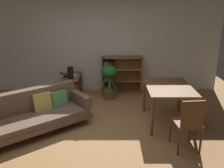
{
  "coord_description": "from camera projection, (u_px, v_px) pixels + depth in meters",
  "views": [
    {
      "loc": [
        0.43,
        -3.98,
        2.31
      ],
      "look_at": [
        0.44,
        0.56,
        0.85
      ],
      "focal_mm": 38.69,
      "sensor_mm": 36.0,
      "label": 1
    }
  ],
  "objects": [
    {
      "name": "ground_plane",
      "position": [
        89.0,
        136.0,
        4.49
      ],
      "size": [
        8.16,
        8.16,
        0.0
      ],
      "primitive_type": "plane",
      "color": "#9E7042"
    },
    {
      "name": "back_wall_panel",
      "position": [
        96.0,
        43.0,
        6.65
      ],
      "size": [
        6.8,
        0.1,
        2.7
      ],
      "primitive_type": "cube",
      "color": "silver",
      "rests_on": "ground_plane"
    },
    {
      "name": "fabric_couch",
      "position": [
        35.0,
        112.0,
        4.65
      ],
      "size": [
        2.07,
        1.88,
        0.78
      ],
      "color": "olive",
      "rests_on": "ground_plane"
    },
    {
      "name": "media_console",
      "position": [
        72.0,
        87.0,
        6.32
      ],
      "size": [
        0.42,
        1.04,
        0.59
      ],
      "color": "brown",
      "rests_on": "ground_plane"
    },
    {
      "name": "open_laptop",
      "position": [
        69.0,
        75.0,
        6.29
      ],
      "size": [
        0.49,
        0.38,
        0.11
      ],
      "color": "silver",
      "rests_on": "media_console"
    },
    {
      "name": "desk_speaker",
      "position": [
        70.0,
        73.0,
        6.01
      ],
      "size": [
        0.15,
        0.15,
        0.3
      ],
      "color": "black",
      "rests_on": "media_console"
    },
    {
      "name": "potted_floor_plant",
      "position": [
        109.0,
        79.0,
        6.19
      ],
      "size": [
        0.44,
        0.42,
        0.89
      ],
      "color": "brown",
      "rests_on": "ground_plane"
    },
    {
      "name": "dining_table",
      "position": [
        168.0,
        90.0,
        4.86
      ],
      "size": [
        0.9,
        1.24,
        0.79
      ],
      "color": "brown",
      "rests_on": "ground_plane"
    },
    {
      "name": "dining_chair_near",
      "position": [
        188.0,
        121.0,
        3.92
      ],
      "size": [
        0.45,
        0.49,
        0.94
      ],
      "color": "#56351E",
      "rests_on": "ground_plane"
    },
    {
      "name": "bookshelf",
      "position": [
        119.0,
        74.0,
        6.74
      ],
      "size": [
        1.1,
        0.3,
        1.01
      ],
      "color": "brown",
      "rests_on": "ground_plane"
    }
  ]
}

